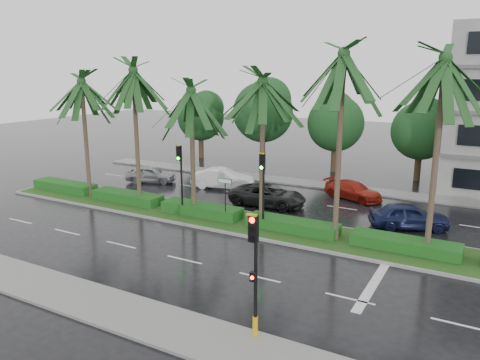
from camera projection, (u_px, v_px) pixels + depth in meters
The scene contains 17 objects.
ground at pixel (236, 229), 26.50m from camera, with size 120.00×120.00×0.00m, color black.
near_sidewalk at pixel (104, 306), 17.81m from camera, with size 40.00×2.40×0.12m, color slate.
far_sidewalk at pixel (311, 184), 36.69m from camera, with size 40.00×2.00×0.12m, color slate.
median at pixel (244, 223), 27.33m from camera, with size 36.00×4.00×0.15m.
hedge at pixel (244, 217), 27.24m from camera, with size 35.20×1.40×0.60m.
lane_markings at pixel (282, 241), 24.70m from camera, with size 34.00×13.06×0.01m.
palm_row at pixel (225, 86), 26.11m from camera, with size 26.30×4.20×10.25m.
signal_near at pixel (254, 271), 15.10m from camera, with size 0.34×0.45×4.36m.
signal_median_left at pixel (180, 169), 27.94m from camera, with size 0.34×0.42×4.36m.
signal_median_right at pixel (263, 180), 25.35m from camera, with size 0.34×0.42×4.36m.
street_sign at pixel (225, 189), 26.89m from camera, with size 0.95×0.09×2.60m.
bg_trees at pixel (335, 118), 40.40m from camera, with size 32.94×5.63×8.14m.
car_silver at pixel (151, 174), 37.31m from camera, with size 3.93×1.58×1.34m, color #97989E.
car_white at pixel (223, 179), 35.41m from camera, with size 4.60×1.61×1.52m, color white.
car_darkgrey at pixel (268, 195), 30.95m from camera, with size 5.08×2.34×1.41m, color black.
car_red at pixel (353, 190), 32.55m from camera, with size 4.25×1.73×1.23m, color maroon.
car_blue at pixel (409, 216), 26.47m from camera, with size 4.36×1.75×1.48m, color #161D42.
Camera 1 is at (12.39, -21.86, 8.85)m, focal length 35.00 mm.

